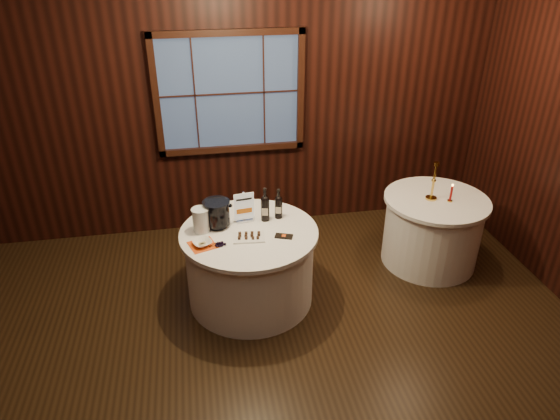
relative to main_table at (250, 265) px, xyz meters
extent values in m
plane|color=black|center=(0.00, -1.00, -0.39)|extent=(6.00, 6.00, 0.00)
cube|color=black|center=(0.00, 1.50, 1.11)|extent=(6.00, 0.02, 3.00)
cube|color=#384B75|center=(0.00, 1.47, 1.26)|extent=(1.50, 0.01, 1.20)
cylinder|color=white|center=(0.00, 0.00, -0.02)|extent=(1.20, 1.20, 0.73)
cylinder|color=white|center=(0.00, 0.00, 0.36)|extent=(1.28, 1.28, 0.04)
cylinder|color=white|center=(2.00, 0.30, -0.02)|extent=(1.00, 1.00, 0.73)
cylinder|color=white|center=(2.00, 0.30, 0.36)|extent=(1.08, 1.08, 0.04)
cube|color=silver|center=(-0.02, 0.19, 0.39)|extent=(0.17, 0.11, 0.02)
cube|color=silver|center=(-0.02, 0.19, 0.54)|extent=(0.02, 0.02, 0.29)
cube|color=white|center=(-0.02, 0.18, 0.54)|extent=(0.19, 0.03, 0.27)
cylinder|color=black|center=(0.18, 0.17, 0.49)|extent=(0.08, 0.08, 0.22)
sphere|color=black|center=(0.18, 0.17, 0.60)|extent=(0.08, 0.08, 0.08)
cylinder|color=black|center=(0.18, 0.17, 0.66)|extent=(0.03, 0.03, 0.10)
cylinder|color=black|center=(0.18, 0.17, 0.71)|extent=(0.03, 0.03, 0.02)
cube|color=beige|center=(0.18, 0.13, 0.49)|extent=(0.06, 0.02, 0.08)
cylinder|color=black|center=(0.31, 0.20, 0.48)|extent=(0.07, 0.07, 0.19)
sphere|color=black|center=(0.31, 0.20, 0.58)|extent=(0.07, 0.07, 0.07)
cylinder|color=black|center=(0.31, 0.20, 0.63)|extent=(0.03, 0.03, 0.09)
cylinder|color=black|center=(0.31, 0.20, 0.67)|extent=(0.03, 0.03, 0.02)
cube|color=beige|center=(0.31, 0.16, 0.48)|extent=(0.05, 0.01, 0.07)
cylinder|color=black|center=(-0.28, 0.14, 0.40)|extent=(0.18, 0.18, 0.03)
cylinder|color=black|center=(-0.28, 0.14, 0.52)|extent=(0.24, 0.24, 0.20)
cylinder|color=black|center=(-0.28, 0.14, 0.63)|extent=(0.25, 0.25, 0.02)
cube|color=white|center=(-0.02, -0.13, 0.39)|extent=(0.30, 0.21, 0.02)
cube|color=black|center=(0.30, -0.16, 0.39)|extent=(0.18, 0.13, 0.01)
cylinder|color=#352413|center=(-0.34, -0.21, 0.40)|extent=(0.06, 0.01, 0.03)
cylinder|color=silver|center=(-0.43, 0.07, 0.49)|extent=(0.15, 0.15, 0.22)
cylinder|color=silver|center=(-0.43, 0.07, 0.61)|extent=(0.16, 0.16, 0.01)
torus|color=silver|center=(-0.35, 0.07, 0.50)|extent=(0.11, 0.03, 0.11)
cube|color=#DE4A12|center=(-0.43, -0.17, 0.38)|extent=(0.28, 0.28, 0.00)
imported|color=white|center=(-0.43, -0.17, 0.41)|extent=(0.21, 0.21, 0.04)
cylinder|color=gold|center=(1.93, 0.30, 0.39)|extent=(0.12, 0.12, 0.02)
cylinder|color=gold|center=(1.93, 0.30, 0.58)|extent=(0.03, 0.03, 0.36)
cylinder|color=gold|center=(1.93, 0.30, 0.78)|extent=(0.06, 0.06, 0.03)
cylinder|color=gold|center=(2.10, 0.21, 0.39)|extent=(0.05, 0.05, 0.01)
cylinder|color=#9E0D0C|center=(2.10, 0.21, 0.48)|extent=(0.02, 0.02, 0.16)
sphere|color=#FFB23F|center=(2.10, 0.21, 0.57)|extent=(0.02, 0.02, 0.02)
camera|label=1|loc=(-0.42, -3.92, 2.75)|focal=32.00mm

